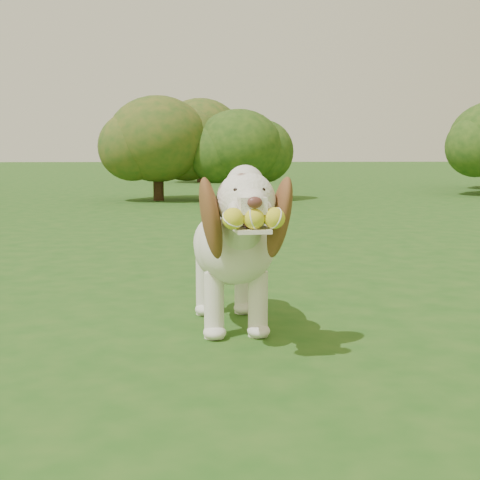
{
  "coord_description": "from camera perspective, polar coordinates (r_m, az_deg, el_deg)",
  "views": [
    {
      "loc": [
        0.38,
        -2.85,
        0.81
      ],
      "look_at": [
        0.52,
        -0.13,
        0.44
      ],
      "focal_mm": 50.0,
      "sensor_mm": 36.0,
      "label": 1
    }
  ],
  "objects": [
    {
      "name": "dog",
      "position": [
        2.98,
        -0.66,
        -0.19
      ],
      "size": [
        0.45,
        1.16,
        0.75
      ],
      "rotation": [
        0.0,
        0.0,
        0.1
      ],
      "color": "white",
      "rests_on": "ground"
    },
    {
      "name": "shrub_c",
      "position": [
        10.68,
        -0.11,
        7.96
      ],
      "size": [
        1.39,
        1.39,
        1.44
      ],
      "color": "#382314",
      "rests_on": "ground"
    },
    {
      "name": "ground",
      "position": [
        2.99,
        -10.19,
        -8.18
      ],
      "size": [
        80.0,
        80.0,
        0.0
      ],
      "primitive_type": "plane",
      "color": "#1E4F16",
      "rests_on": "ground"
    },
    {
      "name": "shrub_b",
      "position": [
        10.7,
        -7.03,
        8.54
      ],
      "size": [
        1.59,
        1.59,
        1.65
      ],
      "color": "#382314",
      "rests_on": "ground"
    },
    {
      "name": "shrub_i",
      "position": [
        16.56,
        -3.37,
        9.1
      ],
      "size": [
        1.97,
        1.97,
        2.04
      ],
      "color": "#382314",
      "rests_on": "ground"
    }
  ]
}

